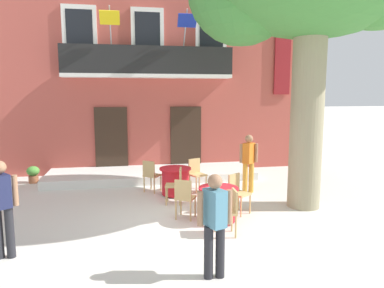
% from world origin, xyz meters
% --- Properties ---
extents(ground_plane, '(120.00, 120.00, 0.00)m').
position_xyz_m(ground_plane, '(0.00, 0.00, 0.00)').
color(ground_plane, silver).
extents(building_facade, '(13.00, 5.09, 7.50)m').
position_xyz_m(building_facade, '(-0.43, 6.99, 3.75)').
color(building_facade, '#B24C42').
rests_on(building_facade, ground).
extents(entrance_step_platform, '(6.65, 1.95, 0.25)m').
position_xyz_m(entrance_step_platform, '(-0.43, 4.03, 0.12)').
color(entrance_step_platform, silver).
rests_on(entrance_step_platform, ground).
extents(cafe_table_near_tree, '(0.86, 0.86, 0.76)m').
position_xyz_m(cafe_table_near_tree, '(0.06, 1.92, 0.39)').
color(cafe_table_near_tree, red).
rests_on(cafe_table_near_tree, ground).
extents(cafe_chair_near_tree_0, '(0.56, 0.56, 0.91)m').
position_xyz_m(cafe_chair_near_tree_0, '(-0.58, 2.33, 0.53)').
color(cafe_chair_near_tree_0, tan).
rests_on(cafe_chair_near_tree_0, ground).
extents(cafe_chair_near_tree_1, '(0.47, 0.47, 0.91)m').
position_xyz_m(cafe_chair_near_tree_1, '(-0.02, 1.17, 0.53)').
color(cafe_chair_near_tree_1, tan).
rests_on(cafe_chair_near_tree_1, ground).
extents(cafe_chair_near_tree_2, '(0.53, 0.53, 0.91)m').
position_xyz_m(cafe_chair_near_tree_2, '(0.72, 2.29, 0.53)').
color(cafe_chair_near_tree_2, tan).
rests_on(cafe_chair_near_tree_2, ground).
extents(cafe_table_middle, '(0.86, 0.86, 0.76)m').
position_xyz_m(cafe_table_middle, '(0.70, -0.26, 0.39)').
color(cafe_table_middle, red).
rests_on(cafe_table_middle, ground).
extents(cafe_chair_middle_0, '(0.43, 0.43, 0.91)m').
position_xyz_m(cafe_chair_middle_0, '(0.72, -1.01, 0.53)').
color(cafe_chair_middle_0, tan).
rests_on(cafe_chair_middle_0, ground).
extents(cafe_chair_middle_1, '(0.56, 0.56, 0.91)m').
position_xyz_m(cafe_chair_middle_1, '(1.28, 0.22, 0.53)').
color(cafe_chair_middle_1, tan).
rests_on(cafe_chair_middle_1, ground).
extents(cafe_chair_middle_2, '(0.54, 0.54, 0.91)m').
position_xyz_m(cafe_chair_middle_2, '(0.00, 0.02, 0.53)').
color(cafe_chair_middle_2, tan).
rests_on(cafe_chair_middle_2, ground).
extents(ground_planter_left, '(0.38, 0.38, 0.53)m').
position_xyz_m(ground_planter_left, '(-4.11, 4.07, 0.29)').
color(ground_planter_left, '#995638').
rests_on(ground_planter_left, ground).
extents(pedestrian_near_entrance, '(0.53, 0.39, 1.63)m').
position_xyz_m(pedestrian_near_entrance, '(2.11, 1.81, 0.92)').
color(pedestrian_near_entrance, gold).
rests_on(pedestrian_near_entrance, ground).
extents(pedestrian_mid_plaza, '(0.53, 0.40, 1.68)m').
position_xyz_m(pedestrian_mid_plaza, '(-3.30, -1.26, 0.95)').
color(pedestrian_mid_plaza, '#232328').
rests_on(pedestrian_mid_plaza, ground).
extents(pedestrian_by_tree, '(0.53, 0.40, 1.60)m').
position_xyz_m(pedestrian_by_tree, '(0.03, -2.55, 0.90)').
color(pedestrian_by_tree, '#232328').
rests_on(pedestrian_by_tree, ground).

